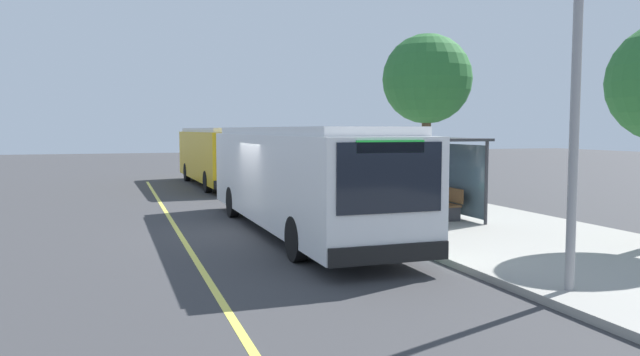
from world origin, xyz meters
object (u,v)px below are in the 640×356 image
Objects in this scene: transit_bus_main at (298,175)px; transit_bus_second at (219,154)px; waiting_bench at (444,202)px; pedestrian_commuter at (405,185)px; route_sign_post at (423,165)px.

transit_bus_main and transit_bus_second have the same top height.
waiting_bench is 0.95× the size of pedestrian_commuter.
route_sign_post is at bearing 56.33° from transit_bus_main.
transit_bus_main is at bearing -0.75° from transit_bus_second.
transit_bus_main is at bearing -123.67° from route_sign_post.
transit_bus_main is 3.47m from route_sign_post.
transit_bus_main is at bearing -87.28° from waiting_bench.
pedestrian_commuter is at bearing -143.61° from waiting_bench.
waiting_bench is (14.77, 4.59, -0.98)m from transit_bus_second.
route_sign_post is at bearing -41.59° from waiting_bench.
pedestrian_commuter is at bearing 15.45° from transit_bus_second.
route_sign_post is at bearing -18.80° from pedestrian_commuter.
transit_bus_second is (-15.00, 0.20, -0.00)m from transit_bus_main.
transit_bus_second and route_sign_post have the same top height.
transit_bus_main is 4.22m from pedestrian_commuter.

